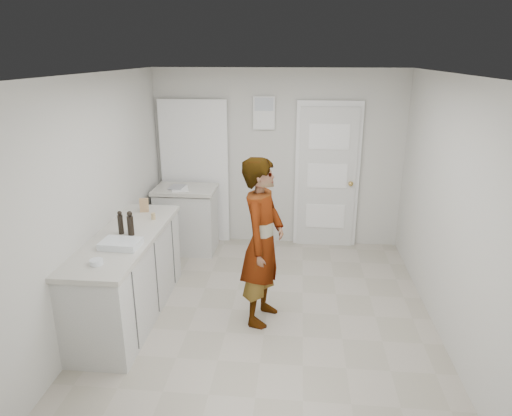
# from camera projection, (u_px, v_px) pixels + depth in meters

# --- Properties ---
(ground) EXTENTS (4.00, 4.00, 0.00)m
(ground) POSITION_uv_depth(u_px,v_px,m) (267.00, 311.00, 4.99)
(ground) COLOR #A19A87
(ground) RESTS_ON ground
(room_shell) EXTENTS (4.00, 4.00, 4.00)m
(room_shell) POSITION_uv_depth(u_px,v_px,m) (265.00, 175.00, 6.52)
(room_shell) COLOR beige
(room_shell) RESTS_ON ground
(main_counter) EXTENTS (0.64, 1.96, 0.93)m
(main_counter) POSITION_uv_depth(u_px,v_px,m) (129.00, 279.00, 4.80)
(main_counter) COLOR silver
(main_counter) RESTS_ON ground
(side_counter) EXTENTS (0.84, 0.61, 0.93)m
(side_counter) POSITION_uv_depth(u_px,v_px,m) (187.00, 221.00, 6.43)
(side_counter) COLOR silver
(side_counter) RESTS_ON ground
(person) EXTENTS (0.56, 0.72, 1.75)m
(person) POSITION_uv_depth(u_px,v_px,m) (263.00, 242.00, 4.59)
(person) COLOR silver
(person) RESTS_ON ground
(cake_mix_box) EXTENTS (0.11, 0.06, 0.16)m
(cake_mix_box) POSITION_uv_depth(u_px,v_px,m) (144.00, 205.00, 5.29)
(cake_mix_box) COLOR #A97854
(cake_mix_box) RESTS_ON main_counter
(spice_jar) EXTENTS (0.05, 0.05, 0.07)m
(spice_jar) POSITION_uv_depth(u_px,v_px,m) (153.00, 216.00, 5.07)
(spice_jar) COLOR tan
(spice_jar) RESTS_ON main_counter
(oil_cruet_a) EXTENTS (0.06, 0.06, 0.26)m
(oil_cruet_a) POSITION_uv_depth(u_px,v_px,m) (130.00, 224.00, 4.60)
(oil_cruet_a) COLOR black
(oil_cruet_a) RESTS_ON main_counter
(oil_cruet_b) EXTENTS (0.05, 0.05, 0.25)m
(oil_cruet_b) POSITION_uv_depth(u_px,v_px,m) (121.00, 223.00, 4.64)
(oil_cruet_b) COLOR black
(oil_cruet_b) RESTS_ON main_counter
(baking_dish) EXTENTS (0.38, 0.28, 0.06)m
(baking_dish) POSITION_uv_depth(u_px,v_px,m) (121.00, 244.00, 4.35)
(baking_dish) COLOR silver
(baking_dish) RESTS_ON main_counter
(egg_bowl) EXTENTS (0.12, 0.12, 0.04)m
(egg_bowl) POSITION_uv_depth(u_px,v_px,m) (96.00, 262.00, 3.99)
(egg_bowl) COLOR silver
(egg_bowl) RESTS_ON main_counter
(papers) EXTENTS (0.29, 0.34, 0.01)m
(papers) POSITION_uv_depth(u_px,v_px,m) (180.00, 189.00, 6.20)
(papers) COLOR white
(papers) RESTS_ON side_counter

